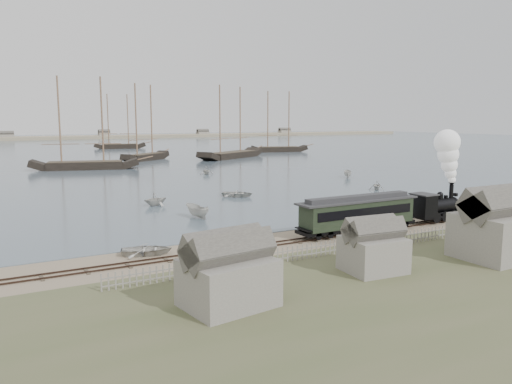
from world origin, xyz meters
TOP-DOWN VIEW (x-y plane):
  - ground at (0.00, 0.00)m, footprint 600.00×600.00m
  - harbor_water at (0.00, 170.00)m, footprint 600.00×336.00m
  - rail_track at (0.00, -2.00)m, footprint 120.00×1.80m
  - picket_fence_west at (-6.50, -7.00)m, footprint 19.00×0.10m
  - picket_fence_east at (12.50, -7.50)m, footprint 15.00×0.10m
  - shed_left at (-10.00, -13.00)m, footprint 5.00×4.00m
  - shed_mid at (2.00, -12.00)m, footprint 4.00×3.50m
  - shed_right at (13.00, -14.00)m, footprint 6.00×5.00m
  - far_spit at (0.00, 250.00)m, footprint 500.00×20.00m
  - locomotive at (21.29, -2.00)m, footprint 7.56×2.82m
  - passenger_coach at (9.12, -2.00)m, footprint 13.05×2.52m
  - beached_dinghy at (-10.87, 0.21)m, footprint 4.00×4.75m
  - rowboat_1 at (-3.20, 22.01)m, footprint 3.39×3.71m
  - rowboat_2 at (-1.62, 12.19)m, footprint 4.00×2.09m
  - rowboat_3 at (9.06, 23.41)m, footprint 5.21×5.36m
  - rowboat_4 at (30.96, 19.17)m, footprint 3.56×3.54m
  - rowboat_5 at (37.45, 34.06)m, footprint 3.63×3.15m
  - rowboat_7 at (16.62, 51.72)m, footprint 3.13×2.74m
  - schooner_2 at (-2.28, 73.88)m, footprint 23.09×10.61m
  - schooner_3 at (16.24, 90.99)m, footprint 16.00×13.42m
  - schooner_4 at (39.51, 86.91)m, footprint 25.40×18.00m
  - schooner_5 at (64.95, 102.78)m, footprint 19.24×9.12m
  - schooner_8 at (23.30, 146.94)m, footprint 18.67×7.12m

SIDE VIEW (x-z plane):
  - ground at x=0.00m, z-range 0.00..0.00m
  - picket_fence_west at x=-6.50m, z-range -0.60..0.60m
  - picket_fence_east at x=12.50m, z-range -0.60..0.60m
  - shed_left at x=-10.00m, z-range -2.05..2.05m
  - shed_mid at x=2.00m, z-range -1.80..1.80m
  - shed_right at x=13.00m, z-range -2.55..2.55m
  - far_spit at x=0.00m, z-range -0.90..0.90m
  - harbor_water at x=0.00m, z-range 0.00..0.06m
  - rail_track at x=0.00m, z-range -0.04..0.12m
  - beached_dinghy at x=-10.87m, z-range 0.00..0.84m
  - rowboat_3 at x=9.06m, z-range 0.06..0.97m
  - rowboat_5 at x=37.45m, z-range 0.06..1.42m
  - rowboat_4 at x=30.96m, z-range 0.06..1.48m
  - rowboat_2 at x=-1.62m, z-range 0.06..1.53m
  - rowboat_7 at x=16.62m, z-range 0.06..1.63m
  - rowboat_1 at x=-3.20m, z-range 0.06..1.72m
  - passenger_coach at x=9.12m, z-range 0.43..3.60m
  - locomotive at x=21.29m, z-range -0.36..9.05m
  - schooner_2 at x=-2.28m, z-range 0.06..20.06m
  - schooner_3 at x=16.24m, z-range 0.06..20.06m
  - schooner_4 at x=39.51m, z-range 0.06..20.06m
  - schooner_5 at x=64.95m, z-range 0.06..20.06m
  - schooner_8 at x=23.30m, z-range 0.06..20.06m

